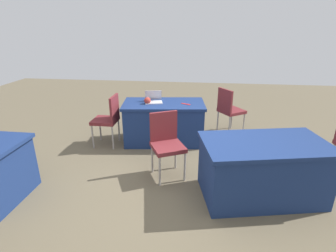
{
  "coord_description": "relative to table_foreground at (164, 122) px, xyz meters",
  "views": [
    {
      "loc": [
        -0.21,
        3.22,
        2.16
      ],
      "look_at": [
        0.17,
        0.0,
        0.9
      ],
      "focal_mm": 28.14,
      "sensor_mm": 36.0,
      "label": 1
    }
  ],
  "objects": [
    {
      "name": "yarn_ball",
      "position": [
        0.29,
        0.09,
        0.45
      ],
      "size": [
        0.12,
        0.12,
        0.12
      ],
      "primitive_type": "sphere",
      "color": "#B2382D",
      "rests_on": "table_foreground"
    },
    {
      "name": "chair_tucked_left",
      "position": [
        -0.2,
        1.22,
        0.17
      ],
      "size": [
        0.59,
        0.59,
        0.97
      ],
      "rotation": [
        0.0,
        0.0,
        0.45
      ],
      "color": "#9E9993",
      "rests_on": "ground"
    },
    {
      "name": "scissors_red",
      "position": [
        -0.42,
        0.04,
        0.39
      ],
      "size": [
        0.18,
        0.11,
        0.01
      ],
      "primitive_type": "cube",
      "rotation": [
        0.0,
        0.0,
        2.7
      ],
      "color": "red",
      "rests_on": "table_foreground"
    },
    {
      "name": "chair_near_front",
      "position": [
        0.99,
        0.29,
        0.16
      ],
      "size": [
        0.44,
        0.44,
        0.96
      ],
      "rotation": [
        0.0,
        0.0,
        -1.58
      ],
      "color": "#9E9993",
      "rests_on": "ground"
    },
    {
      "name": "laptop_silver",
      "position": [
        0.2,
        -0.03,
        0.43
      ],
      "size": [
        0.37,
        0.35,
        0.21
      ],
      "rotation": [
        0.0,
        0.0,
        0.22
      ],
      "color": "silver",
      "rests_on": "table_foreground"
    },
    {
      "name": "table_mid_right",
      "position": [
        -1.51,
        1.6,
        0.0
      ],
      "size": [
        1.72,
        1.19,
        0.78
      ],
      "rotation": [
        0.0,
        0.0,
        0.21
      ],
      "color": "navy",
      "rests_on": "ground"
    },
    {
      "name": "ground_plane",
      "position": [
        -0.44,
        1.5,
        -0.39
      ],
      "size": [
        14.4,
        14.4,
        0.0
      ],
      "primitive_type": "plane",
      "color": "brown"
    },
    {
      "name": "table_foreground",
      "position": [
        0.0,
        0.0,
        0.0
      ],
      "size": [
        1.61,
        0.98,
        0.78
      ],
      "rotation": [
        0.0,
        0.0,
        0.12
      ],
      "color": "navy",
      "rests_on": "ground"
    },
    {
      "name": "chair_aisle",
      "position": [
        -1.28,
        -0.55,
        0.16
      ],
      "size": [
        0.61,
        0.61,
        0.96
      ],
      "rotation": [
        0.0,
        0.0,
        2.17
      ],
      "color": "#9E9993",
      "rests_on": "ground"
    }
  ]
}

